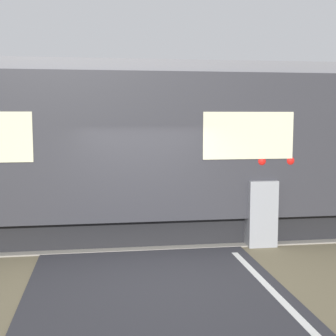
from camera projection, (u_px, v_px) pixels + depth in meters
name	position (u px, v px, depth m)	size (l,w,h in m)	color
ground_plane	(151.00, 275.00, 7.93)	(80.00, 80.00, 0.00)	#6B6047
track_bed	(137.00, 231.00, 10.89)	(36.00, 3.20, 0.13)	gray
train	(227.00, 148.00, 10.98)	(18.65, 3.22, 3.79)	black
crossing_barrier	(242.00, 211.00, 9.64)	(5.61, 0.44, 1.38)	gray
signal_post	(274.00, 162.00, 9.64)	(0.91, 0.26, 3.05)	gray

